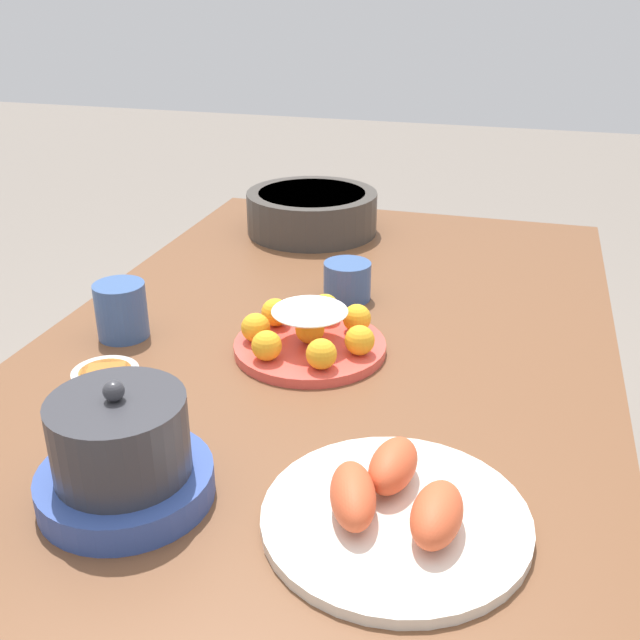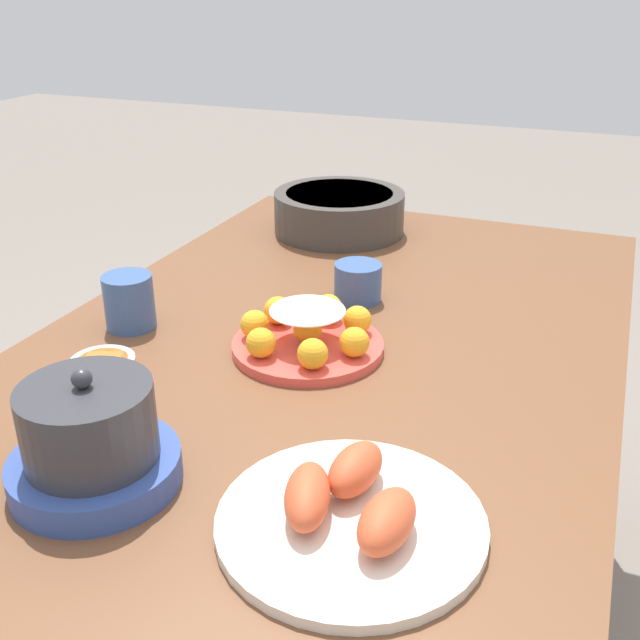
{
  "view_description": "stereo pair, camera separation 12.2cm",
  "coord_description": "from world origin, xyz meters",
  "px_view_note": "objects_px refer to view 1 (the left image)",
  "views": [
    {
      "loc": [
        -1.1,
        -0.29,
        1.31
      ],
      "look_at": [
        -0.04,
        0.01,
        0.79
      ],
      "focal_mm": 42.0,
      "sensor_mm": 36.0,
      "label": 1
    },
    {
      "loc": [
        -1.06,
        -0.41,
        1.31
      ],
      "look_at": [
        -0.04,
        0.01,
        0.79
      ],
      "focal_mm": 42.0,
      "sensor_mm": 36.0,
      "label": 2
    }
  ],
  "objects_px": {
    "cake_plate": "(309,335)",
    "serving_bowl": "(312,211)",
    "cup_far": "(121,310)",
    "sauce_bowl": "(106,377)",
    "warming_pot": "(122,455)",
    "dining_table": "(329,380)",
    "seafood_platter": "(395,508)",
    "cup_near": "(347,281)"
  },
  "relations": [
    {
      "from": "seafood_platter",
      "to": "cup_near",
      "type": "distance_m",
      "value": 0.63
    },
    {
      "from": "sauce_bowl",
      "to": "cup_far",
      "type": "distance_m",
      "value": 0.17
    },
    {
      "from": "cup_near",
      "to": "warming_pot",
      "type": "height_order",
      "value": "warming_pot"
    },
    {
      "from": "sauce_bowl",
      "to": "cup_near",
      "type": "height_order",
      "value": "cup_near"
    },
    {
      "from": "seafood_platter",
      "to": "sauce_bowl",
      "type": "bearing_deg",
      "value": 68.5
    },
    {
      "from": "cup_near",
      "to": "cup_far",
      "type": "height_order",
      "value": "cup_far"
    },
    {
      "from": "cake_plate",
      "to": "serving_bowl",
      "type": "xyz_separation_m",
      "value": [
        0.58,
        0.17,
        0.02
      ]
    },
    {
      "from": "cake_plate",
      "to": "warming_pot",
      "type": "xyz_separation_m",
      "value": [
        -0.41,
        0.1,
        0.03
      ]
    },
    {
      "from": "cake_plate",
      "to": "sauce_bowl",
      "type": "relative_size",
      "value": 2.49
    },
    {
      "from": "dining_table",
      "to": "cup_near",
      "type": "distance_m",
      "value": 0.2
    },
    {
      "from": "serving_bowl",
      "to": "cup_far",
      "type": "distance_m",
      "value": 0.63
    },
    {
      "from": "cake_plate",
      "to": "cup_near",
      "type": "xyz_separation_m",
      "value": [
        0.22,
        -0.01,
        0.01
      ]
    },
    {
      "from": "cake_plate",
      "to": "warming_pot",
      "type": "distance_m",
      "value": 0.42
    },
    {
      "from": "dining_table",
      "to": "warming_pot",
      "type": "distance_m",
      "value": 0.52
    },
    {
      "from": "seafood_platter",
      "to": "cup_far",
      "type": "distance_m",
      "value": 0.62
    },
    {
      "from": "sauce_bowl",
      "to": "warming_pot",
      "type": "bearing_deg",
      "value": -144.8
    },
    {
      "from": "serving_bowl",
      "to": "dining_table",
      "type": "bearing_deg",
      "value": -160.53
    },
    {
      "from": "warming_pot",
      "to": "sauce_bowl",
      "type": "bearing_deg",
      "value": 35.2
    },
    {
      "from": "seafood_platter",
      "to": "warming_pot",
      "type": "relative_size",
      "value": 1.47
    },
    {
      "from": "cup_far",
      "to": "warming_pot",
      "type": "relative_size",
      "value": 0.46
    },
    {
      "from": "cake_plate",
      "to": "serving_bowl",
      "type": "height_order",
      "value": "serving_bowl"
    },
    {
      "from": "dining_table",
      "to": "seafood_platter",
      "type": "xyz_separation_m",
      "value": [
        -0.44,
        -0.19,
        0.11
      ]
    },
    {
      "from": "dining_table",
      "to": "seafood_platter",
      "type": "relative_size",
      "value": 4.86
    },
    {
      "from": "cup_near",
      "to": "dining_table",
      "type": "bearing_deg",
      "value": -177.29
    },
    {
      "from": "cup_near",
      "to": "cup_far",
      "type": "distance_m",
      "value": 0.41
    },
    {
      "from": "dining_table",
      "to": "sauce_bowl",
      "type": "bearing_deg",
      "value": 133.43
    },
    {
      "from": "sauce_bowl",
      "to": "cup_near",
      "type": "distance_m",
      "value": 0.49
    },
    {
      "from": "cake_plate",
      "to": "cup_far",
      "type": "relative_size",
      "value": 2.6
    },
    {
      "from": "cup_far",
      "to": "warming_pot",
      "type": "height_order",
      "value": "warming_pot"
    },
    {
      "from": "cake_plate",
      "to": "sauce_bowl",
      "type": "xyz_separation_m",
      "value": [
        -0.19,
        0.26,
        -0.02
      ]
    },
    {
      "from": "dining_table",
      "to": "cup_near",
      "type": "xyz_separation_m",
      "value": [
        0.15,
        0.01,
        0.13
      ]
    },
    {
      "from": "cake_plate",
      "to": "warming_pot",
      "type": "bearing_deg",
      "value": 166.29
    },
    {
      "from": "serving_bowl",
      "to": "warming_pot",
      "type": "xyz_separation_m",
      "value": [
        -0.99,
        -0.07,
        0.01
      ]
    },
    {
      "from": "dining_table",
      "to": "seafood_platter",
      "type": "height_order",
      "value": "seafood_platter"
    },
    {
      "from": "serving_bowl",
      "to": "warming_pot",
      "type": "bearing_deg",
      "value": -176.19
    },
    {
      "from": "serving_bowl",
      "to": "cup_far",
      "type": "bearing_deg",
      "value": 166.34
    },
    {
      "from": "seafood_platter",
      "to": "cup_far",
      "type": "height_order",
      "value": "cup_far"
    },
    {
      "from": "cake_plate",
      "to": "serving_bowl",
      "type": "relative_size",
      "value": 0.81
    },
    {
      "from": "dining_table",
      "to": "cup_far",
      "type": "distance_m",
      "value": 0.37
    },
    {
      "from": "seafood_platter",
      "to": "cup_near",
      "type": "relative_size",
      "value": 3.42
    },
    {
      "from": "dining_table",
      "to": "cup_far",
      "type": "bearing_deg",
      "value": 107.46
    },
    {
      "from": "cake_plate",
      "to": "cup_far",
      "type": "height_order",
      "value": "cup_far"
    }
  ]
}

